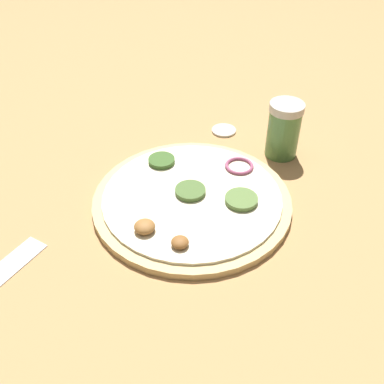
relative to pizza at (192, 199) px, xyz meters
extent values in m
plane|color=tan|center=(0.00, 0.00, -0.01)|extent=(3.00, 3.00, 0.00)
cylinder|color=#D6B77A|center=(0.00, 0.00, 0.00)|extent=(0.27, 0.27, 0.01)
cylinder|color=#EFE5C1|center=(0.00, 0.00, 0.00)|extent=(0.24, 0.24, 0.00)
cylinder|color=#47662D|center=(0.00, 0.01, 0.01)|extent=(0.04, 0.04, 0.01)
torus|color=#A34C70|center=(0.09, 0.03, 0.01)|extent=(0.04, 0.04, 0.00)
cylinder|color=#567538|center=(0.05, -0.04, 0.01)|extent=(0.04, 0.04, 0.01)
cylinder|color=#385B23|center=(-0.01, 0.09, 0.01)|extent=(0.04, 0.04, 0.01)
ellipsoid|color=brown|center=(-0.05, -0.08, 0.01)|extent=(0.02, 0.02, 0.01)
ellipsoid|color=#996633|center=(-0.08, -0.04, 0.01)|extent=(0.03, 0.03, 0.01)
cylinder|color=#4C7F42|center=(0.17, 0.06, 0.03)|extent=(0.05, 0.05, 0.08)
cylinder|color=beige|center=(0.17, 0.06, 0.07)|extent=(0.05, 0.05, 0.01)
cylinder|color=beige|center=(0.12, 0.15, 0.00)|extent=(0.04, 0.04, 0.01)
camera|label=1|loc=(-0.18, -0.43, 0.40)|focal=42.00mm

